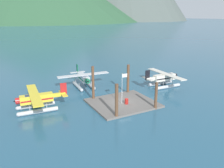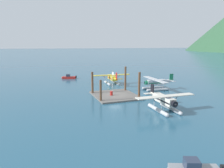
{
  "view_description": "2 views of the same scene",
  "coord_description": "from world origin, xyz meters",
  "px_view_note": "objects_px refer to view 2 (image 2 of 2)",
  "views": [
    {
      "loc": [
        -17.84,
        -29.78,
        14.15
      ],
      "look_at": [
        0.16,
        3.99,
        2.32
      ],
      "focal_mm": 36.37,
      "sensor_mm": 36.0,
      "label": 1
    },
    {
      "loc": [
        40.16,
        -15.35,
        10.9
      ],
      "look_at": [
        -1.94,
        -0.0,
        2.31
      ],
      "focal_mm": 32.87,
      "sensor_mm": 36.0,
      "label": 2
    }
  ],
  "objects_px": {
    "flagpole": "(112,80)",
    "seaplane_cream_stbd_fwd": "(165,102)",
    "fuel_drum": "(111,93)",
    "seaplane_silver_bow_left": "(156,84)",
    "boat_red_open_sw": "(69,77)",
    "seaplane_yellow_port_fwd": "(112,79)"
  },
  "relations": [
    {
      "from": "seaplane_silver_bow_left",
      "to": "seaplane_cream_stbd_fwd",
      "type": "xyz_separation_m",
      "value": [
        14.58,
        -7.45,
        0.0
      ]
    },
    {
      "from": "flagpole",
      "to": "boat_red_open_sw",
      "type": "bearing_deg",
      "value": -168.28
    },
    {
      "from": "seaplane_yellow_port_fwd",
      "to": "boat_red_open_sw",
      "type": "xyz_separation_m",
      "value": [
        -14.01,
        -9.95,
        -1.09
      ]
    },
    {
      "from": "flagpole",
      "to": "seaplane_cream_stbd_fwd",
      "type": "xyz_separation_m",
      "value": [
        12.55,
        4.63,
        -1.95
      ]
    },
    {
      "from": "fuel_drum",
      "to": "seaplane_cream_stbd_fwd",
      "type": "relative_size",
      "value": 0.08
    },
    {
      "from": "seaplane_cream_stbd_fwd",
      "to": "seaplane_yellow_port_fwd",
      "type": "distance_m",
      "value": 25.1
    },
    {
      "from": "flagpole",
      "to": "seaplane_cream_stbd_fwd",
      "type": "relative_size",
      "value": 0.49
    },
    {
      "from": "flagpole",
      "to": "fuel_drum",
      "type": "height_order",
      "value": "flagpole"
    },
    {
      "from": "flagpole",
      "to": "boat_red_open_sw",
      "type": "distance_m",
      "value": 27.3
    },
    {
      "from": "flagpole",
      "to": "fuel_drum",
      "type": "bearing_deg",
      "value": -41.27
    },
    {
      "from": "fuel_drum",
      "to": "flagpole",
      "type": "bearing_deg",
      "value": 138.73
    },
    {
      "from": "seaplane_cream_stbd_fwd",
      "to": "boat_red_open_sw",
      "type": "relative_size",
      "value": 2.2
    },
    {
      "from": "seaplane_silver_bow_left",
      "to": "flagpole",
      "type": "bearing_deg",
      "value": -80.44
    },
    {
      "from": "boat_red_open_sw",
      "to": "seaplane_yellow_port_fwd",
      "type": "bearing_deg",
      "value": 35.38
    },
    {
      "from": "seaplane_cream_stbd_fwd",
      "to": "boat_red_open_sw",
      "type": "height_order",
      "value": "seaplane_cream_stbd_fwd"
    },
    {
      "from": "seaplane_cream_stbd_fwd",
      "to": "boat_red_open_sw",
      "type": "xyz_separation_m",
      "value": [
        -39.11,
        -10.15,
        -1.09
      ]
    },
    {
      "from": "seaplane_cream_stbd_fwd",
      "to": "seaplane_yellow_port_fwd",
      "type": "relative_size",
      "value": 1.0
    },
    {
      "from": "flagpole",
      "to": "seaplane_cream_stbd_fwd",
      "type": "height_order",
      "value": "flagpole"
    },
    {
      "from": "seaplane_silver_bow_left",
      "to": "seaplane_yellow_port_fwd",
      "type": "distance_m",
      "value": 13.0
    },
    {
      "from": "seaplane_silver_bow_left",
      "to": "seaplane_cream_stbd_fwd",
      "type": "relative_size",
      "value": 1.0
    },
    {
      "from": "flagpole",
      "to": "seaplane_silver_bow_left",
      "type": "relative_size",
      "value": 0.49
    },
    {
      "from": "seaplane_silver_bow_left",
      "to": "seaplane_yellow_port_fwd",
      "type": "xyz_separation_m",
      "value": [
        -10.51,
        -7.64,
        0.0
      ]
    }
  ]
}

